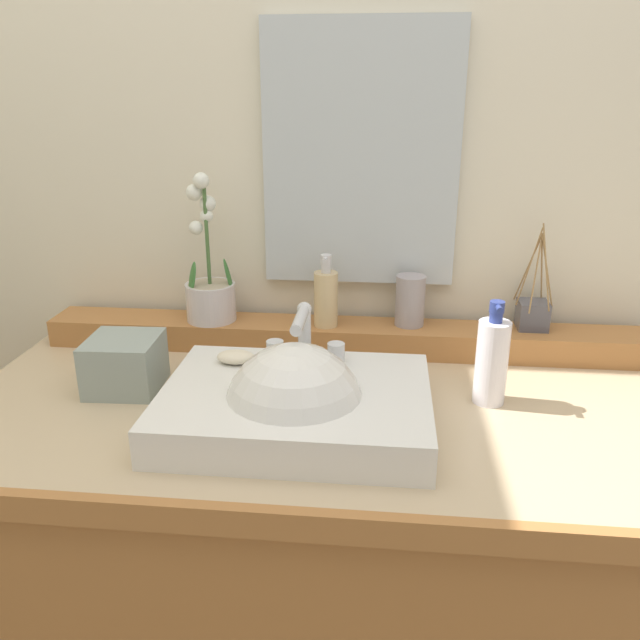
# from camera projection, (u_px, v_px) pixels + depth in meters

# --- Properties ---
(wall_back) EXTENTS (3.22, 0.20, 2.69)m
(wall_back) POSITION_uv_depth(u_px,v_px,m) (352.00, 125.00, 1.41)
(wall_back) COLOR beige
(wall_back) RESTS_ON ground
(vanity_cabinet) EXTENTS (1.38, 0.66, 0.89)m
(vanity_cabinet) POSITION_uv_depth(u_px,v_px,m) (332.00, 595.00, 1.31)
(vanity_cabinet) COLOR #AA6E3A
(vanity_cabinet) RESTS_ON ground
(back_ledge) EXTENTS (1.30, 0.11, 0.06)m
(back_ledge) POSITION_uv_depth(u_px,v_px,m) (344.00, 337.00, 1.39)
(back_ledge) COLOR #AA6E3A
(back_ledge) RESTS_ON vanity_cabinet
(sink_basin) EXTENTS (0.45, 0.34, 0.27)m
(sink_basin) POSITION_uv_depth(u_px,v_px,m) (295.00, 409.00, 1.07)
(sink_basin) COLOR white
(sink_basin) RESTS_ON vanity_cabinet
(soap_bar) EXTENTS (0.07, 0.04, 0.02)m
(soap_bar) POSITION_uv_depth(u_px,v_px,m) (236.00, 357.00, 1.16)
(soap_bar) COLOR beige
(soap_bar) RESTS_ON sink_basin
(potted_plant) EXTENTS (0.11, 0.11, 0.32)m
(potted_plant) POSITION_uv_depth(u_px,v_px,m) (210.00, 287.00, 1.38)
(potted_plant) COLOR silver
(potted_plant) RESTS_ON back_ledge
(soap_dispenser) EXTENTS (0.05, 0.05, 0.16)m
(soap_dispenser) POSITION_uv_depth(u_px,v_px,m) (326.00, 297.00, 1.35)
(soap_dispenser) COLOR #D6B985
(soap_dispenser) RESTS_ON back_ledge
(tumbler_cup) EXTENTS (0.06, 0.06, 0.11)m
(tumbler_cup) POSITION_uv_depth(u_px,v_px,m) (410.00, 301.00, 1.36)
(tumbler_cup) COLOR #9C9498
(tumbler_cup) RESTS_ON back_ledge
(reed_diffuser) EXTENTS (0.08, 0.10, 0.23)m
(reed_diffuser) POSITION_uv_depth(u_px,v_px,m) (533.00, 313.00, 1.35)
(reed_diffuser) COLOR #4D4D57
(reed_diffuser) RESTS_ON back_ledge
(lotion_bottle) EXTENTS (0.06, 0.06, 0.19)m
(lotion_bottle) POSITION_uv_depth(u_px,v_px,m) (492.00, 360.00, 1.14)
(lotion_bottle) COLOR white
(lotion_bottle) RESTS_ON vanity_cabinet
(tissue_box) EXTENTS (0.14, 0.14, 0.10)m
(tissue_box) POSITION_uv_depth(u_px,v_px,m) (125.00, 364.00, 1.20)
(tissue_box) COLOR gray
(tissue_box) RESTS_ON vanity_cabinet
(mirror) EXTENTS (0.41, 0.02, 0.54)m
(mirror) POSITION_uv_depth(u_px,v_px,m) (361.00, 157.00, 1.32)
(mirror) COLOR silver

